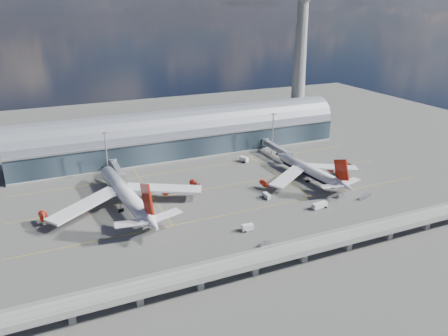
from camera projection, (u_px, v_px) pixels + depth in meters
name	position (u px, v px, depth m)	size (l,w,h in m)	color
ground	(238.00, 202.00, 205.08)	(500.00, 500.00, 0.00)	#474744
taxi_lines	(219.00, 185.00, 223.98)	(200.00, 80.12, 0.01)	gold
terminal	(183.00, 136.00, 267.75)	(200.00, 30.00, 28.00)	#1F2B34
control_tower	(300.00, 61.00, 290.04)	(19.00, 19.00, 103.00)	gray
guideway	(304.00, 248.00, 156.19)	(220.00, 8.50, 7.20)	gray
floodlight_mast_left	(107.00, 154.00, 228.31)	(3.00, 0.70, 25.70)	gray
floodlight_mast_right	(273.00, 132.00, 266.26)	(3.00, 0.70, 25.70)	gray
airliner_left	(126.00, 195.00, 196.15)	(74.11, 77.91, 23.73)	white
airliner_right	(310.00, 171.00, 228.95)	(58.59, 61.25, 19.42)	white
jet_bridge_left	(117.00, 169.00, 231.32)	(4.40, 28.00, 7.25)	gray
jet_bridge_right	(275.00, 147.00, 265.97)	(4.40, 32.00, 7.25)	gray
service_truck_0	(149.00, 208.00, 195.93)	(3.06, 7.22, 2.91)	silver
service_truck_1	(247.00, 228.00, 178.59)	(4.92, 2.60, 2.80)	silver
service_truck_2	(320.00, 205.00, 198.24)	(7.88, 3.30, 2.77)	silver
service_truck_3	(267.00, 196.00, 208.38)	(2.23, 5.18, 2.48)	silver
service_truck_4	(244.00, 159.00, 256.31)	(4.34, 5.86, 3.09)	silver
service_truck_5	(150.00, 189.00, 216.19)	(4.87, 6.04, 2.77)	silver
cargo_train_0	(265.00, 244.00, 167.47)	(5.31, 3.16, 1.72)	gray
cargo_train_1	(365.00, 196.00, 209.02)	(9.04, 4.55, 1.52)	gray
cargo_train_2	(342.00, 195.00, 209.96)	(5.02, 2.01, 1.66)	gray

